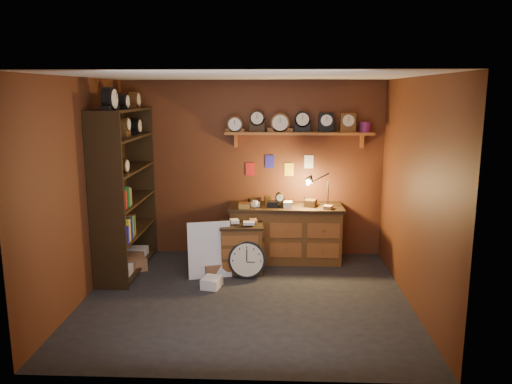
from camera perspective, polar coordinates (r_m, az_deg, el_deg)
The scene contains 11 objects.
floor at distance 6.36m, azimuth -1.20°, elevation -12.02°, with size 4.00×4.00×0.00m, color black.
room_shell at distance 5.99m, azimuth -0.77°, elevation 3.67°, with size 4.02×3.62×2.71m.
shelving_unit at distance 7.25m, azimuth -15.03°, elevation 0.89°, with size 0.47×1.60×2.58m.
workbench at distance 7.58m, azimuth 3.40°, elevation -4.33°, with size 1.70×0.66×1.36m.
low_cabinet at distance 7.15m, azimuth -1.68°, elevation -6.10°, with size 0.65×0.56×0.78m.
big_round_clock at distance 6.93m, azimuth -1.04°, elevation -7.75°, with size 0.52×0.17×0.52m.
white_panel at distance 7.08m, azimuth -5.27°, elevation -9.56°, with size 0.59×0.03×0.79m, color silver.
mini_fridge at distance 7.58m, azimuth -0.85°, elevation -6.19°, with size 0.59×0.62×0.47m.
floor_box_a at distance 7.46m, azimuth -13.63°, elevation -8.01°, with size 0.29×0.25×0.18m, color #956341.
floor_box_b at distance 6.68m, azimuth -5.08°, elevation -10.26°, with size 0.22×0.27×0.13m, color white.
floor_box_c at distance 7.07m, azimuth -5.08°, elevation -8.84°, with size 0.23×0.19×0.18m, color #956341.
Camera 1 is at (0.37, -5.82, 2.53)m, focal length 35.00 mm.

